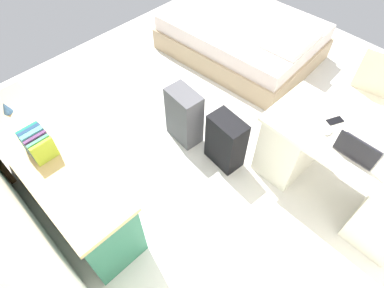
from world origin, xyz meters
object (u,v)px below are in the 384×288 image
object	(u,v)px
office_chair	(365,106)
figurine_small	(6,107)
suitcase_spare_grey	(184,116)
suitcase_black	(226,142)
computer_mouse	(328,131)
cell_phone_by_mouse	(335,121)
bed	(243,37)
credenza	(58,177)
desk	(341,170)
laptop	(357,150)

from	to	relation	value
office_chair	figurine_small	bearing A→B (deg)	52.41
office_chair	suitcase_spare_grey	world-z (taller)	office_chair
suitcase_black	computer_mouse	xyz separation A→B (m)	(-0.72, -0.36, 0.47)
office_chair	cell_phone_by_mouse	distance (m)	0.80
suitcase_black	figurine_small	world-z (taller)	figurine_small
bed	credenza	bearing A→B (deg)	96.80
bed	cell_phone_by_mouse	xyz separation A→B (m)	(-1.74, 0.98, 0.50)
suitcase_spare_grey	figurine_small	size ratio (longest dim) A/B	5.63
office_chair	bed	bearing A→B (deg)	-8.10
desk	office_chair	world-z (taller)	office_chair
credenza	figurine_small	xyz separation A→B (m)	(0.58, 0.00, 0.42)
desk	cell_phone_by_mouse	distance (m)	0.45
credenza	computer_mouse	xyz separation A→B (m)	(-1.42, -1.72, 0.39)
suitcase_black	suitcase_spare_grey	distance (m)	0.51
desk	figurine_small	xyz separation A→B (m)	(2.23, 1.78, 0.40)
suitcase_black	cell_phone_by_mouse	bearing A→B (deg)	-138.84
credenza	laptop	world-z (taller)	laptop
desk	credenza	bearing A→B (deg)	47.11
credenza	laptop	distance (m)	2.42
computer_mouse	suitcase_spare_grey	bearing A→B (deg)	19.60
laptop	suitcase_black	bearing A→B (deg)	17.85
bed	suitcase_black	world-z (taller)	bed
figurine_small	credenza	bearing A→B (deg)	-179.85
cell_phone_by_mouse	office_chair	bearing A→B (deg)	-67.38
suitcase_spare_grey	figurine_small	xyz separation A→B (m)	(0.78, 1.30, 0.48)
bed	cell_phone_by_mouse	size ratio (longest dim) A/B	14.68
suitcase_black	desk	bearing A→B (deg)	-151.47
desk	laptop	size ratio (longest dim) A/B	4.64
bed	computer_mouse	size ratio (longest dim) A/B	19.97
office_chair	credenza	xyz separation A→B (m)	(1.42, 2.60, -0.05)
credenza	suitcase_spare_grey	distance (m)	1.31
suitcase_spare_grey	bed	bearing A→B (deg)	-66.49
desk	credenza	distance (m)	2.43
office_chair	suitcase_spare_grey	xyz separation A→B (m)	(1.23, 1.31, -0.11)
suitcase_black	suitcase_spare_grey	world-z (taller)	suitcase_spare_grey
desk	office_chair	size ratio (longest dim) A/B	1.54
bed	cell_phone_by_mouse	world-z (taller)	cell_phone_by_mouse
bed	cell_phone_by_mouse	distance (m)	2.06
office_chair	suitcase_black	xyz separation A→B (m)	(0.72, 1.24, -0.13)
bed	suitcase_spare_grey	xyz separation A→B (m)	(-0.54, 1.56, 0.07)
laptop	figurine_small	distance (m)	2.82
suitcase_spare_grey	computer_mouse	distance (m)	1.37
credenza	bed	xyz separation A→B (m)	(0.34, -2.86, -0.12)
desk	cell_phone_by_mouse	xyz separation A→B (m)	(0.25, -0.10, 0.36)
suitcase_black	figurine_small	xyz separation A→B (m)	(1.28, 1.37, 0.50)
suitcase_black	figurine_small	distance (m)	1.94
suitcase_spare_grey	laptop	world-z (taller)	laptop
office_chair	cell_phone_by_mouse	bearing A→B (deg)	88.08
desk	figurine_small	world-z (taller)	figurine_small
office_chair	computer_mouse	bearing A→B (deg)	89.96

